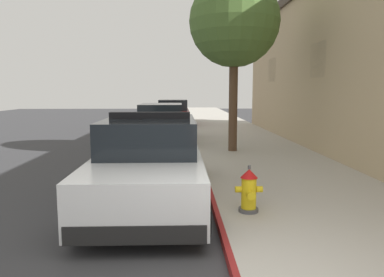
% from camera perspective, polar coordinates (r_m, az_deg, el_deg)
% --- Properties ---
extents(ground_plane, '(30.30, 60.00, 0.20)m').
position_cam_1_polar(ground_plane, '(13.83, -16.62, -1.90)').
color(ground_plane, '#353538').
extents(sidewalk_pavement, '(3.71, 60.00, 0.13)m').
position_cam_1_polar(sidewalk_pavement, '(13.58, 8.66, -1.13)').
color(sidewalk_pavement, '#ADA89E').
rests_on(sidewalk_pavement, ground).
extents(curb_painted_edge, '(0.08, 60.00, 0.13)m').
position_cam_1_polar(curb_painted_edge, '(13.36, 0.63, -1.18)').
color(curb_painted_edge, maroon).
rests_on(curb_painted_edge, ground).
extents(police_cruiser, '(1.94, 4.84, 1.68)m').
position_cam_1_polar(police_cruiser, '(6.86, -6.53, -3.73)').
color(police_cruiser, white).
rests_on(police_cruiser, ground).
extents(parked_car_silver_ahead, '(1.94, 4.84, 1.56)m').
position_cam_1_polar(parked_car_silver_ahead, '(14.62, -4.83, 2.20)').
color(parked_car_silver_ahead, '#B2B5BA').
rests_on(parked_car_silver_ahead, ground).
extents(parked_car_dark_far, '(1.94, 4.84, 1.56)m').
position_cam_1_polar(parked_car_dark_far, '(21.75, -2.95, 3.93)').
color(parked_car_dark_far, maroon).
rests_on(parked_car_dark_far, ground).
extents(fire_hydrant, '(0.44, 0.40, 0.76)m').
position_cam_1_polar(fire_hydrant, '(5.97, 8.88, -8.06)').
color(fire_hydrant, '#4C4C51').
rests_on(fire_hydrant, sidewalk_pavement).
extents(street_tree, '(2.84, 2.84, 5.51)m').
position_cam_1_polar(street_tree, '(12.04, 6.63, 17.60)').
color(street_tree, brown).
rests_on(street_tree, sidewalk_pavement).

